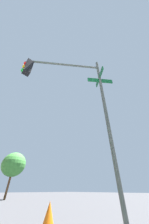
# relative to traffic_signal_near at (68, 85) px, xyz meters

# --- Properties ---
(traffic_signal_near) EXTENTS (2.42, 3.25, 6.18)m
(traffic_signal_near) POSITION_rel_traffic_signal_near_xyz_m (0.00, 0.00, 0.00)
(traffic_signal_near) COLOR #474C47
(traffic_signal_near) RESTS_ON ground_plane
(street_tree) EXTENTS (2.90, 2.90, 5.14)m
(street_tree) POSITION_rel_traffic_signal_near_xyz_m (14.78, -2.90, -0.74)
(street_tree) COLOR #4C331E
(street_tree) RESTS_ON ground_plane
(traffic_cone) EXTENTS (0.36, 0.36, 0.62)m
(traffic_cone) POSITION_rel_traffic_signal_near_xyz_m (1.43, -0.58, -4.11)
(traffic_cone) COLOR orange
(traffic_cone) RESTS_ON ground_plane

